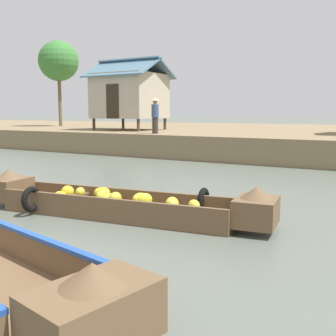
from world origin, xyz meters
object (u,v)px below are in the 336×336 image
Objects in this scene: banana_boat at (116,203)px; stilt_house_left at (130,95)px; vendor_person at (155,114)px; palm_tree_near at (59,61)px.

stilt_house_left is at bearing 124.23° from banana_boat.
vendor_person is (3.36, -2.72, -1.03)m from stilt_house_left.
banana_boat is at bearing -62.15° from vendor_person.
stilt_house_left is 0.68× the size of palm_tree_near.
stilt_house_left is at bearing -18.42° from palm_tree_near.
banana_boat is 3.74× the size of vendor_person.
vendor_person is at bearing 117.85° from banana_boat.
stilt_house_left reaches higher than vendor_person.
vendor_person reaches higher than banana_boat.
palm_tree_near is 3.60× the size of vendor_person.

